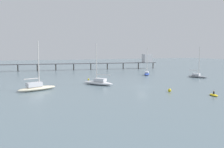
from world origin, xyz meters
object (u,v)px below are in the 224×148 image
Objects in this scene: pier at (120,61)px; mooring_buoy_far at (88,79)px; sailboat_white at (98,82)px; dinghy_yellow at (214,95)px; mooring_buoy_near at (170,90)px; sailboat_gray at (197,76)px; sailboat_blue at (147,73)px; sailboat_cream at (37,87)px.

pier is 139.12× the size of mooring_buoy_far.
pier is 47.77m from mooring_buoy_far.
mooring_buoy_far is (0.38, 10.72, -0.50)m from sailboat_white.
dinghy_yellow is 3.60× the size of mooring_buoy_near.
sailboat_gray is at bearing 51.50° from dinghy_yellow.
sailboat_gray is (11.98, -14.96, 0.01)m from sailboat_blue.
sailboat_gray reaches higher than mooring_buoy_far.
sailboat_gray reaches higher than dinghy_yellow.
sailboat_blue is at bearing 24.85° from sailboat_cream.
dinghy_yellow is at bearing -32.22° from sailboat_cream.
sailboat_white is (-29.37, -48.47, -3.69)m from pier.
sailboat_blue is at bearing 66.02° from mooring_buoy_near.
sailboat_cream is at bearing -155.15° from sailboat_blue.
pier is at bearing 74.81° from mooring_buoy_near.
dinghy_yellow is (17.45, -24.56, -0.58)m from sailboat_white.
sailboat_gray is (9.53, -46.06, -3.77)m from pier.
dinghy_yellow is at bearing -54.61° from sailboat_white.
mooring_buoy_far is at bearing -127.52° from pier.
mooring_buoy_far is (-17.06, 35.28, 0.08)m from dinghy_yellow.
sailboat_gray reaches higher than sailboat_blue.
sailboat_gray is 13.89× the size of mooring_buoy_near.
pier is 68.18m from mooring_buoy_near.
pier is 31.43m from sailboat_blue.
dinghy_yellow is at bearing -64.19° from mooring_buoy_far.
sailboat_cream is 4.16× the size of dinghy_yellow.
sailboat_blue is at bearing 32.82° from sailboat_white.
sailboat_white is at bearing 123.82° from mooring_buoy_near.
pier is at bearing 48.02° from sailboat_cream.
sailboat_gray reaches higher than pier.
dinghy_yellow is (34.33, -21.64, -0.64)m from sailboat_cream.
dinghy_yellow is 5.01× the size of mooring_buoy_far.
dinghy_yellow is (-11.92, -73.03, -4.27)m from pier.
sailboat_blue reaches higher than pier.
sailboat_blue is (-2.45, -31.11, -3.79)m from pier.
sailboat_blue reaches higher than mooring_buoy_near.
sailboat_cream is (-16.88, -2.93, 0.06)m from sailboat_white.
dinghy_yellow is at bearing -99.27° from pier.
mooring_buoy_far is (-28.98, -37.75, -4.19)m from pier.
pier is 27.77× the size of dinghy_yellow.
mooring_buoy_near reaches higher than mooring_buoy_far.
sailboat_cream is (-55.78, -5.33, 0.14)m from sailboat_gray.
sailboat_cream is (-43.80, -20.28, 0.15)m from sailboat_blue.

